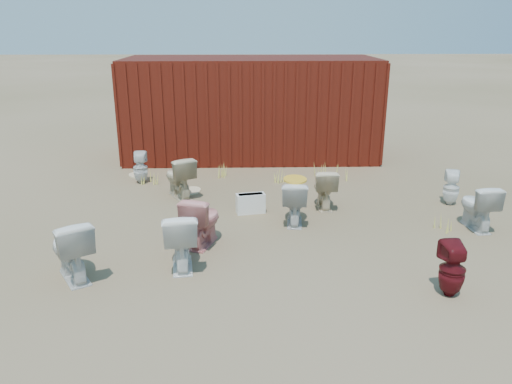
{
  "coord_description": "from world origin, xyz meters",
  "views": [
    {
      "loc": [
        -0.21,
        -7.13,
        3.16
      ],
      "look_at": [
        0.0,
        0.6,
        0.55
      ],
      "focal_mm": 35.0,
      "sensor_mm": 36.0,
      "label": 1
    }
  ],
  "objects_px": {
    "toilet_front_maroon": "(452,269)",
    "toilet_back_e": "(451,188)",
    "shipping_container": "(251,108)",
    "toilet_back_beige_right": "(324,188)",
    "toilet_front_c": "(180,239)",
    "toilet_back_a": "(140,168)",
    "toilet_front_a": "(71,249)",
    "toilet_back_beige_left": "(179,177)",
    "toilet_front_pink": "(202,220)",
    "loose_tank": "(251,203)",
    "toilet_back_yellowlid": "(295,202)",
    "toilet_front_e": "(478,206)"
  },
  "relations": [
    {
      "from": "toilet_front_a",
      "to": "toilet_back_beige_right",
      "type": "height_order",
      "value": "toilet_front_a"
    },
    {
      "from": "toilet_front_c",
      "to": "loose_tank",
      "type": "xyz_separation_m",
      "value": [
        0.98,
        2.03,
        -0.23
      ]
    },
    {
      "from": "toilet_back_a",
      "to": "toilet_front_a",
      "type": "bearing_deg",
      "value": 84.85
    },
    {
      "from": "toilet_front_a",
      "to": "toilet_front_e",
      "type": "distance_m",
      "value": 6.18
    },
    {
      "from": "toilet_back_beige_right",
      "to": "loose_tank",
      "type": "xyz_separation_m",
      "value": [
        -1.33,
        -0.25,
        -0.19
      ]
    },
    {
      "from": "toilet_front_c",
      "to": "toilet_back_beige_left",
      "type": "bearing_deg",
      "value": -90.42
    },
    {
      "from": "toilet_back_beige_right",
      "to": "loose_tank",
      "type": "bearing_deg",
      "value": 11.83
    },
    {
      "from": "shipping_container",
      "to": "toilet_front_maroon",
      "type": "bearing_deg",
      "value": -71.74
    },
    {
      "from": "toilet_front_c",
      "to": "toilet_front_e",
      "type": "bearing_deg",
      "value": -172.73
    },
    {
      "from": "toilet_front_a",
      "to": "toilet_back_yellowlid",
      "type": "relative_size",
      "value": 1.11
    },
    {
      "from": "toilet_front_e",
      "to": "toilet_back_yellowlid",
      "type": "relative_size",
      "value": 1.01
    },
    {
      "from": "toilet_back_beige_right",
      "to": "toilet_back_yellowlid",
      "type": "relative_size",
      "value": 0.98
    },
    {
      "from": "toilet_front_maroon",
      "to": "toilet_back_e",
      "type": "distance_m",
      "value": 3.47
    },
    {
      "from": "toilet_front_maroon",
      "to": "toilet_back_e",
      "type": "height_order",
      "value": "toilet_front_maroon"
    },
    {
      "from": "toilet_back_beige_right",
      "to": "toilet_back_e",
      "type": "bearing_deg",
      "value": -176.34
    },
    {
      "from": "toilet_front_pink",
      "to": "toilet_back_e",
      "type": "relative_size",
      "value": 1.23
    },
    {
      "from": "toilet_back_a",
      "to": "toilet_back_beige_left",
      "type": "relative_size",
      "value": 0.82
    },
    {
      "from": "toilet_back_e",
      "to": "loose_tank",
      "type": "height_order",
      "value": "toilet_back_e"
    },
    {
      "from": "toilet_front_pink",
      "to": "toilet_back_a",
      "type": "height_order",
      "value": "toilet_front_pink"
    },
    {
      "from": "toilet_front_pink",
      "to": "toilet_back_beige_right",
      "type": "xyz_separation_m",
      "value": [
        2.07,
        1.55,
        -0.02
      ]
    },
    {
      "from": "toilet_back_beige_right",
      "to": "toilet_front_a",
      "type": "bearing_deg",
      "value": 36.18
    },
    {
      "from": "shipping_container",
      "to": "toilet_back_beige_right",
      "type": "relative_size",
      "value": 8.18
    },
    {
      "from": "toilet_back_beige_left",
      "to": "toilet_back_e",
      "type": "relative_size",
      "value": 1.26
    },
    {
      "from": "shipping_container",
      "to": "toilet_front_c",
      "type": "relative_size",
      "value": 7.34
    },
    {
      "from": "toilet_back_beige_right",
      "to": "toilet_back_a",
      "type": "bearing_deg",
      "value": -22.23
    },
    {
      "from": "toilet_front_a",
      "to": "toilet_back_e",
      "type": "xyz_separation_m",
      "value": [
        6.03,
        2.66,
        -0.1
      ]
    },
    {
      "from": "toilet_front_e",
      "to": "toilet_back_yellowlid",
      "type": "height_order",
      "value": "toilet_front_e"
    },
    {
      "from": "shipping_container",
      "to": "toilet_front_a",
      "type": "height_order",
      "value": "shipping_container"
    },
    {
      "from": "toilet_front_e",
      "to": "toilet_front_c",
      "type": "bearing_deg",
      "value": 10.25
    },
    {
      "from": "shipping_container",
      "to": "loose_tank",
      "type": "height_order",
      "value": "shipping_container"
    },
    {
      "from": "toilet_front_pink",
      "to": "toilet_back_beige_right",
      "type": "relative_size",
      "value": 1.07
    },
    {
      "from": "toilet_back_e",
      "to": "loose_tank",
      "type": "xyz_separation_m",
      "value": [
        -3.68,
        -0.34,
        -0.14
      ]
    },
    {
      "from": "toilet_front_maroon",
      "to": "toilet_front_c",
      "type": "bearing_deg",
      "value": -18.36
    },
    {
      "from": "toilet_front_maroon",
      "to": "toilet_back_e",
      "type": "xyz_separation_m",
      "value": [
        1.29,
        3.22,
        -0.03
      ]
    },
    {
      "from": "toilet_front_maroon",
      "to": "toilet_front_e",
      "type": "relative_size",
      "value": 0.91
    },
    {
      "from": "toilet_front_e",
      "to": "toilet_front_a",
      "type": "bearing_deg",
      "value": 9.58
    },
    {
      "from": "shipping_container",
      "to": "toilet_back_e",
      "type": "height_order",
      "value": "shipping_container"
    },
    {
      "from": "toilet_front_a",
      "to": "toilet_back_beige_left",
      "type": "bearing_deg",
      "value": -139.31
    },
    {
      "from": "toilet_front_pink",
      "to": "toilet_back_e",
      "type": "height_order",
      "value": "toilet_front_pink"
    },
    {
      "from": "toilet_front_c",
      "to": "toilet_back_a",
      "type": "bearing_deg",
      "value": -79.2
    },
    {
      "from": "toilet_back_a",
      "to": "toilet_front_maroon",
      "type": "bearing_deg",
      "value": 130.86
    },
    {
      "from": "toilet_front_maroon",
      "to": "toilet_back_a",
      "type": "height_order",
      "value": "toilet_front_maroon"
    },
    {
      "from": "shipping_container",
      "to": "toilet_front_e",
      "type": "distance_m",
      "value": 6.12
    },
    {
      "from": "toilet_back_a",
      "to": "toilet_back_e",
      "type": "distance_m",
      "value": 6.12
    },
    {
      "from": "toilet_front_maroon",
      "to": "toilet_back_yellowlid",
      "type": "height_order",
      "value": "toilet_back_yellowlid"
    },
    {
      "from": "toilet_back_beige_left",
      "to": "toilet_back_e",
      "type": "bearing_deg",
      "value": 144.69
    },
    {
      "from": "toilet_front_maroon",
      "to": "toilet_back_a",
      "type": "distance_m",
      "value": 6.6
    },
    {
      "from": "toilet_front_a",
      "to": "toilet_front_c",
      "type": "bearing_deg",
      "value": 159.97
    },
    {
      "from": "toilet_back_beige_right",
      "to": "toilet_front_maroon",
      "type": "bearing_deg",
      "value": 110.02
    },
    {
      "from": "toilet_front_e",
      "to": "toilet_back_beige_right",
      "type": "height_order",
      "value": "toilet_front_e"
    }
  ]
}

